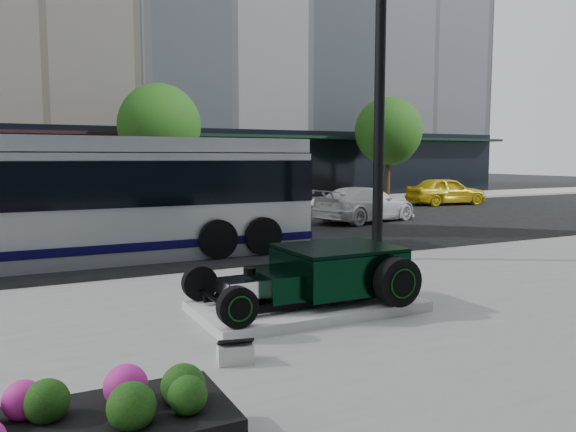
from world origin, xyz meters
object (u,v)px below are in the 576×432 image
yellow_taxi (446,191)px  hot_rod (326,271)px  transit_bus (61,199)px  white_sedan (365,204)px  lamppost (380,95)px

yellow_taxi → hot_rod: bearing=139.9°
transit_bus → white_sedan: bearing=18.1°
lamppost → yellow_taxi: 17.65m
lamppost → white_sedan: size_ratio=1.76×
lamppost → yellow_taxi: size_ratio=1.92×
hot_rod → yellow_taxi: 21.89m
hot_rod → transit_bus: bearing=115.6°
white_sedan → yellow_taxi: size_ratio=1.09×
hot_rod → transit_bus: (-3.21, 6.72, 0.79)m
lamppost → white_sedan: lamppost is taller
hot_rod → yellow_taxi: yellow_taxi is taller
hot_rod → lamppost: 5.50m
hot_rod → white_sedan: (7.91, 10.35, -0.03)m
yellow_taxi → lamppost: bearing=139.6°
lamppost → white_sedan: 9.15m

